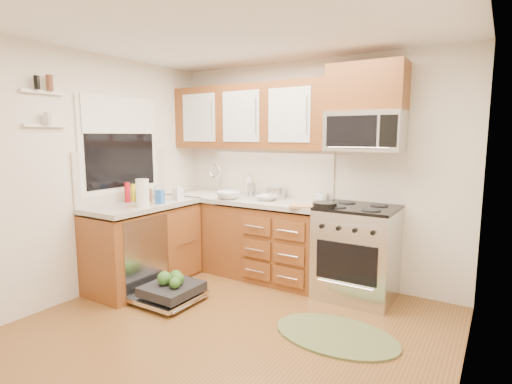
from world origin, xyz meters
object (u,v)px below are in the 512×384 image
Objects in this scene: skillet at (325,205)px; bowl_a at (267,198)px; sink at (208,204)px; cutting_board at (304,206)px; cup at (322,197)px; dishwasher at (169,292)px; paper_towel_roll at (142,193)px; microwave at (365,131)px; bowl_b at (228,195)px; stock_pot at (276,193)px; range at (357,252)px; rug at (336,335)px; upper_cabinets at (249,117)px.

skillet is 1.02× the size of bowl_a.
bowl_a reaches higher than sink.
cup reaches higher than cutting_board.
sink is 0.89× the size of dishwasher.
bowl_a is at bearing 66.11° from dishwasher.
microwave is at bearing 31.73° from paper_towel_roll.
stock_pot is at bearing 37.20° from bowl_b.
range is 0.73m from cup.
stock_pot reaches higher than sink.
dishwasher reaches higher than rug.
dishwasher is 0.66× the size of rug.
cup reaches higher than skillet.
stock_pot is 0.56m from bowl_b.
upper_cabinets is 15.83× the size of cup.
bowl_b is at bearing -168.60° from microwave.
skillet is (1.26, 0.93, 0.87)m from dishwasher.
microwave is at bearing 3.85° from sink.
cup is at bearing 23.74° from bowl_a.
upper_cabinets is 3.31× the size of sink.
cutting_board reaches higher than dishwasher.
upper_cabinets is at bearing 145.55° from rug.
sink is 0.50m from bowl_b.
cup is at bearing 4.64° from upper_cabinets.
microwave is 2.75× the size of bowl_b.
paper_towel_roll reaches higher than bowl_a.
cup reaches higher than dishwasher.
skillet reaches higher than sink.
bowl_b is (-0.08, -0.32, -0.91)m from upper_cabinets.
dishwasher is at bearing -143.73° from range.
range reaches higher than dishwasher.
skillet is at bearing 36.29° from dishwasher.
upper_cabinets is 8.61× the size of bowl_a.
range is 1.95m from dishwasher.
range is 1.58m from bowl_b.
bowl_a is at bearing 49.92° from paper_towel_roll.
upper_cabinets is at bearing 162.72° from skillet.
paper_towel_roll is at bearing -116.33° from bowl_b.
range is 0.90× the size of rug.
bowl_b is at bearing -158.35° from cup.
cutting_board is at bearing 41.50° from dishwasher.
paper_towel_roll is 1.05× the size of bowl_b.
upper_cabinets is 8.41× the size of skillet.
dishwasher is at bearing -96.04° from upper_cabinets.
stock_pot is (-1.04, 0.16, 0.52)m from range.
upper_cabinets is 6.80× the size of cutting_board.
dishwasher is 5.41× the size of cup.
upper_cabinets is 1.95× the size of rug.
rug is at bearing -47.89° from cutting_board.
paper_towel_roll is (-1.93, -1.19, -0.63)m from microwave.
stock_pot is 0.77× the size of paper_towel_roll.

